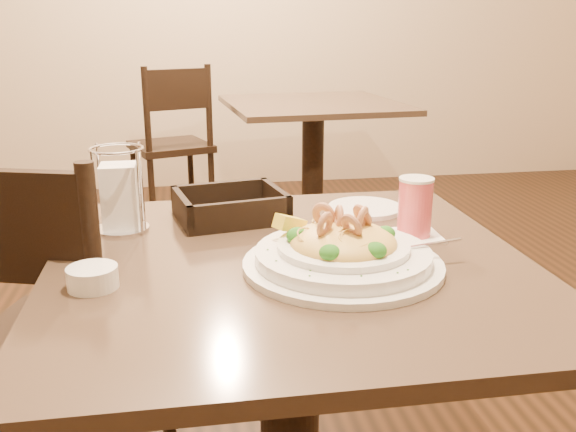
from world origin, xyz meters
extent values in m
cylinder|color=black|center=(0.00, 0.00, 0.37)|extent=(0.12, 0.12, 0.68)
cube|color=brown|center=(0.00, 0.00, 0.73)|extent=(0.90, 0.90, 0.03)
cylinder|color=black|center=(0.51, 2.29, 0.01)|extent=(0.52, 0.52, 0.03)
cylinder|color=black|center=(0.51, 2.29, 0.37)|extent=(0.12, 0.12, 0.68)
cube|color=brown|center=(0.51, 2.29, 0.73)|extent=(0.97, 0.97, 0.03)
cube|color=black|center=(-0.49, 0.29, 0.45)|extent=(0.52, 0.52, 0.04)
cylinder|color=black|center=(-0.26, 0.41, 0.21)|extent=(0.04, 0.04, 0.43)
cylinder|color=black|center=(-0.61, 0.51, 0.21)|extent=(0.04, 0.04, 0.43)
cylinder|color=black|center=(-0.37, 0.06, 0.70)|extent=(0.04, 0.04, 0.46)
cube|color=black|center=(-0.54, 0.12, 0.80)|extent=(0.35, 0.13, 0.22)
cube|color=black|center=(-0.26, 2.68, 0.45)|extent=(0.53, 0.53, 0.04)
cylinder|color=black|center=(-0.15, 2.91, 0.21)|extent=(0.04, 0.04, 0.43)
cylinder|color=black|center=(-0.49, 2.79, 0.21)|extent=(0.04, 0.04, 0.43)
cylinder|color=black|center=(-0.03, 2.57, 0.21)|extent=(0.04, 0.04, 0.43)
cylinder|color=black|center=(-0.38, 2.45, 0.21)|extent=(0.04, 0.04, 0.43)
cylinder|color=black|center=(-0.03, 2.57, 0.70)|extent=(0.04, 0.04, 0.46)
cylinder|color=black|center=(-0.38, 2.45, 0.70)|extent=(0.04, 0.04, 0.46)
cube|color=black|center=(-0.20, 2.51, 0.80)|extent=(0.35, 0.14, 0.22)
cylinder|color=white|center=(0.09, -0.06, 0.75)|extent=(0.36, 0.36, 0.01)
cylinder|color=white|center=(0.09, -0.06, 0.77)|extent=(0.32, 0.32, 0.02)
cylinder|color=white|center=(0.09, -0.06, 0.78)|extent=(0.24, 0.24, 0.01)
ellipsoid|color=gold|center=(0.09, -0.06, 0.79)|extent=(0.19, 0.19, 0.07)
cube|color=yellow|center=(0.00, 0.01, 0.81)|extent=(0.07, 0.06, 0.05)
cube|color=silver|center=(0.24, -0.07, 0.78)|extent=(0.14, 0.02, 0.01)
cube|color=silver|center=(0.17, -0.07, 0.79)|extent=(0.04, 0.02, 0.00)
torus|color=gold|center=(0.09, -0.09, 0.80)|extent=(0.06, 0.05, 0.04)
torus|color=gold|center=(0.09, -0.01, 0.81)|extent=(0.03, 0.03, 0.02)
torus|color=gold|center=(0.09, -0.07, 0.80)|extent=(0.06, 0.07, 0.04)
torus|color=gold|center=(0.09, -0.06, 0.81)|extent=(0.05, 0.05, 0.02)
torus|color=gold|center=(0.06, -0.01, 0.81)|extent=(0.06, 0.06, 0.02)
torus|color=gold|center=(0.10, -0.12, 0.81)|extent=(0.04, 0.04, 0.01)
torus|color=gold|center=(0.09, -0.11, 0.81)|extent=(0.05, 0.06, 0.03)
torus|color=gold|center=(0.09, -0.11, 0.82)|extent=(0.04, 0.04, 0.02)
torus|color=gold|center=(0.09, -0.04, 0.80)|extent=(0.04, 0.04, 0.03)
torus|color=gold|center=(0.03, -0.07, 0.81)|extent=(0.06, 0.07, 0.03)
torus|color=gold|center=(0.09, -0.03, 0.80)|extent=(0.06, 0.06, 0.03)
torus|color=gold|center=(0.09, -0.07, 0.82)|extent=(0.05, 0.04, 0.02)
torus|color=gold|center=(0.11, -0.03, 0.81)|extent=(0.07, 0.07, 0.02)
torus|color=gold|center=(0.09, -0.06, 0.80)|extent=(0.06, 0.06, 0.03)
torus|color=gold|center=(0.08, -0.06, 0.82)|extent=(0.05, 0.05, 0.01)
torus|color=gold|center=(0.07, -0.07, 0.82)|extent=(0.04, 0.05, 0.04)
torus|color=tan|center=(0.05, -0.08, 0.84)|extent=(0.05, 0.05, 0.05)
torus|color=tan|center=(0.09, -0.10, 0.84)|extent=(0.05, 0.05, 0.05)
torus|color=tan|center=(0.06, -0.02, 0.84)|extent=(0.05, 0.04, 0.05)
torus|color=tan|center=(0.12, -0.06, 0.84)|extent=(0.04, 0.05, 0.05)
torus|color=tan|center=(0.08, -0.05, 0.84)|extent=(0.02, 0.05, 0.05)
torus|color=tan|center=(0.13, -0.04, 0.84)|extent=(0.05, 0.05, 0.05)
ellipsoid|color=#1C5914|center=(0.17, -0.05, 0.80)|extent=(0.04, 0.04, 0.03)
ellipsoid|color=#1C5914|center=(0.08, 0.02, 0.80)|extent=(0.04, 0.04, 0.03)
ellipsoid|color=#1C5914|center=(0.01, -0.04, 0.80)|extent=(0.04, 0.04, 0.03)
ellipsoid|color=#1C5914|center=(0.05, -0.13, 0.80)|extent=(0.04, 0.04, 0.03)
ellipsoid|color=#1C5914|center=(0.13, -0.13, 0.80)|extent=(0.04, 0.04, 0.03)
cube|color=#266619|center=(0.20, 0.04, 0.78)|extent=(0.00, 0.00, 0.00)
cube|color=#266619|center=(0.17, -0.17, 0.78)|extent=(0.00, 0.00, 0.00)
cube|color=#266619|center=(0.09, -0.19, 0.78)|extent=(0.00, 0.00, 0.00)
cube|color=#266619|center=(0.14, 0.08, 0.78)|extent=(0.00, 0.00, 0.00)
cube|color=#266619|center=(0.01, -0.15, 0.78)|extent=(0.00, 0.00, 0.00)
cube|color=#266619|center=(0.18, 0.04, 0.78)|extent=(0.00, 0.00, 0.00)
cube|color=#266619|center=(0.03, 0.06, 0.78)|extent=(0.00, 0.00, 0.00)
cube|color=#266619|center=(-0.04, -0.10, 0.78)|extent=(0.00, 0.00, 0.00)
cube|color=#266619|center=(0.13, 0.07, 0.78)|extent=(0.00, 0.00, 0.00)
cube|color=#266619|center=(0.04, 0.05, 0.78)|extent=(0.00, 0.00, 0.00)
cube|color=#266619|center=(0.00, -0.17, 0.78)|extent=(0.00, 0.00, 0.00)
cube|color=#266619|center=(-0.05, -0.04, 0.78)|extent=(0.00, 0.00, 0.00)
cube|color=#266619|center=(0.16, 0.05, 0.78)|extent=(0.00, 0.00, 0.00)
cube|color=#266619|center=(0.15, -0.18, 0.78)|extent=(0.00, 0.00, 0.00)
cube|color=#266619|center=(0.20, 0.00, 0.78)|extent=(0.00, 0.00, 0.00)
cube|color=white|center=(0.28, 0.09, 0.74)|extent=(0.11, 0.11, 0.00)
cylinder|color=#E9525C|center=(0.28, 0.09, 0.80)|extent=(0.07, 0.07, 0.12)
cylinder|color=white|center=(0.28, 0.09, 0.86)|extent=(0.07, 0.07, 0.01)
cube|color=black|center=(-0.09, 0.28, 0.75)|extent=(0.26, 0.23, 0.02)
cube|color=black|center=(0.02, 0.30, 0.78)|extent=(0.05, 0.19, 0.05)
cube|color=black|center=(-0.20, 0.26, 0.78)|extent=(0.05, 0.19, 0.05)
cube|color=black|center=(-0.11, 0.36, 0.78)|extent=(0.23, 0.06, 0.05)
cube|color=black|center=(-0.07, 0.19, 0.78)|extent=(0.23, 0.06, 0.05)
cylinder|color=silver|center=(-0.33, 0.23, 0.75)|extent=(0.11, 0.11, 0.01)
torus|color=silver|center=(-0.33, 0.23, 0.92)|extent=(0.11, 0.11, 0.01)
cube|color=white|center=(-0.33, 0.23, 0.82)|extent=(0.09, 0.09, 0.14)
cylinder|color=silver|center=(-0.37, 0.19, 0.84)|extent=(0.01, 0.01, 0.18)
cylinder|color=silver|center=(-0.28, 0.19, 0.84)|extent=(0.01, 0.01, 0.18)
cylinder|color=silver|center=(-0.37, 0.28, 0.84)|extent=(0.01, 0.01, 0.18)
cylinder|color=silver|center=(-0.28, 0.28, 0.84)|extent=(0.01, 0.01, 0.18)
cylinder|color=white|center=(0.23, 0.29, 0.75)|extent=(0.20, 0.20, 0.01)
cylinder|color=white|center=(-0.35, -0.08, 0.76)|extent=(0.10, 0.10, 0.04)
camera|label=1|loc=(-0.19, -1.11, 1.18)|focal=40.00mm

